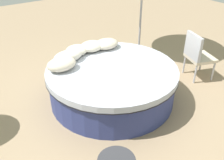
{
  "coord_description": "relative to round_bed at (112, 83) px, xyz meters",
  "views": [
    {
      "loc": [
        -2.21,
        -3.17,
        2.73
      ],
      "look_at": [
        0.0,
        0.0,
        0.39
      ],
      "focal_mm": 39.87,
      "sensor_mm": 36.0,
      "label": 1
    }
  ],
  "objects": [
    {
      "name": "round_bed",
      "position": [
        0.0,
        0.0,
        0.0
      ],
      "size": [
        2.35,
        2.35,
        0.65
      ],
      "color": "navy",
      "rests_on": "ground_plane"
    },
    {
      "name": "throw_pillow_1",
      "position": [
        0.08,
        0.82,
        0.41
      ],
      "size": [
        0.48,
        0.4,
        0.2
      ],
      "primitive_type": "ellipsoid",
      "color": "beige",
      "rests_on": "round_bed"
    },
    {
      "name": "patio_chair",
      "position": [
        1.87,
        -0.37,
        0.23
      ],
      "size": [
        0.64,
        0.66,
        0.98
      ],
      "rotation": [
        0.0,
        0.0,
        4.38
      ],
      "color": "#B7B7BC",
      "rests_on": "ground_plane"
    },
    {
      "name": "ground_plane",
      "position": [
        0.0,
        0.0,
        -0.33
      ],
      "size": [
        16.0,
        16.0,
        0.0
      ],
      "primitive_type": "plane",
      "color": "#9E8466"
    },
    {
      "name": "throw_pillow_2",
      "position": [
        -0.25,
        0.83,
        0.4
      ],
      "size": [
        0.43,
        0.4,
        0.18
      ],
      "primitive_type": "ellipsoid",
      "color": "beige",
      "rests_on": "round_bed"
    },
    {
      "name": "throw_pillow_3",
      "position": [
        -0.52,
        0.66,
        0.42
      ],
      "size": [
        0.55,
        0.31,
        0.21
      ],
      "primitive_type": "ellipsoid",
      "color": "silver",
      "rests_on": "round_bed"
    },
    {
      "name": "throw_pillow_0",
      "position": [
        0.38,
        0.75,
        0.41
      ],
      "size": [
        0.51,
        0.39,
        0.19
      ],
      "primitive_type": "ellipsoid",
      "color": "beige",
      "rests_on": "round_bed"
    },
    {
      "name": "throw_pillow_4",
      "position": [
        -0.76,
        0.43,
        0.42
      ],
      "size": [
        0.52,
        0.39,
        0.21
      ],
      "primitive_type": "ellipsoid",
      "color": "beige",
      "rests_on": "round_bed"
    }
  ]
}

